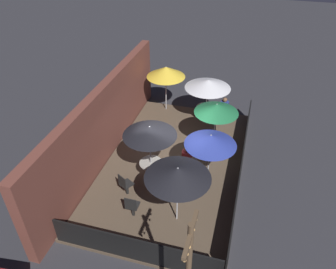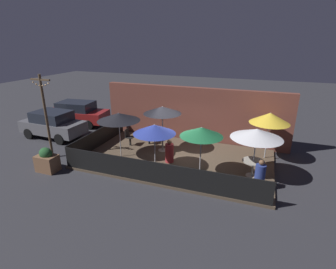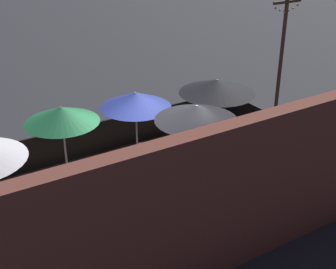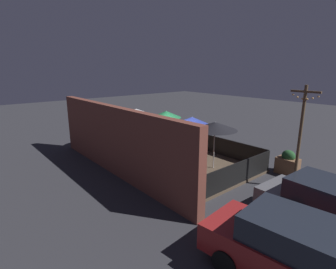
% 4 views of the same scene
% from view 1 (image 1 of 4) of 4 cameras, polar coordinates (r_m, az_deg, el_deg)
% --- Properties ---
extents(ground_plane, '(60.00, 60.00, 0.00)m').
position_cam_1_polar(ground_plane, '(13.35, 1.04, -5.56)').
color(ground_plane, '#2D2D33').
extents(patio_deck, '(9.06, 5.33, 0.12)m').
position_cam_1_polar(patio_deck, '(13.31, 1.05, -5.36)').
color(patio_deck, brown).
rests_on(patio_deck, ground_plane).
extents(building_wall, '(10.66, 0.36, 3.14)m').
position_cam_1_polar(building_wall, '(13.27, -11.07, 1.90)').
color(building_wall, brown).
rests_on(building_wall, ground_plane).
extents(fence_front, '(8.86, 0.05, 0.95)m').
position_cam_1_polar(fence_front, '(12.73, 12.61, -5.50)').
color(fence_front, black).
rests_on(fence_front, patio_deck).
extents(fence_side_left, '(0.05, 5.13, 0.95)m').
position_cam_1_polar(fence_side_left, '(10.04, -5.88, -19.29)').
color(fence_side_left, black).
rests_on(fence_side_left, patio_deck).
extents(patio_umbrella_0, '(1.92, 1.92, 2.37)m').
position_cam_1_polar(patio_umbrella_0, '(11.32, -3.21, 0.63)').
color(patio_umbrella_0, '#B2B2B7').
rests_on(patio_umbrella_0, patio_deck).
extents(patio_umbrella_1, '(2.10, 2.10, 2.13)m').
position_cam_1_polar(patio_umbrella_1, '(15.07, 6.97, 8.74)').
color(patio_umbrella_1, '#B2B2B7').
rests_on(patio_umbrella_1, patio_deck).
extents(patio_umbrella_2, '(2.06, 2.06, 2.24)m').
position_cam_1_polar(patio_umbrella_2, '(9.83, 1.71, -6.70)').
color(patio_umbrella_2, '#B2B2B7').
rests_on(patio_umbrella_2, patio_deck).
extents(patio_umbrella_3, '(1.86, 1.86, 2.30)m').
position_cam_1_polar(patio_umbrella_3, '(15.84, -0.36, 10.87)').
color(patio_umbrella_3, '#B2B2B7').
rests_on(patio_umbrella_3, patio_deck).
extents(patio_umbrella_4, '(1.85, 1.85, 2.10)m').
position_cam_1_polar(patio_umbrella_4, '(11.47, 7.45, -0.94)').
color(patio_umbrella_4, '#B2B2B7').
rests_on(patio_umbrella_4, patio_deck).
extents(patio_umbrella_5, '(1.78, 1.78, 2.18)m').
position_cam_1_polar(patio_umbrella_5, '(13.12, 8.46, 4.54)').
color(patio_umbrella_5, '#B2B2B7').
rests_on(patio_umbrella_5, patio_deck).
extents(dining_table_0, '(0.87, 0.87, 0.76)m').
position_cam_1_polar(dining_table_0, '(12.30, -2.96, -5.44)').
color(dining_table_0, '#9E998E').
rests_on(dining_table_0, patio_deck).
extents(dining_table_1, '(0.92, 0.92, 0.72)m').
position_cam_1_polar(dining_table_1, '(15.72, 6.62, 4.33)').
color(dining_table_1, '#9E998E').
rests_on(dining_table_1, patio_deck).
extents(patio_chair_0, '(0.40, 0.40, 0.94)m').
position_cam_1_polar(patio_chair_0, '(11.03, -6.28, -12.24)').
color(patio_chair_0, black).
rests_on(patio_chair_0, patio_deck).
extents(patio_chair_1, '(0.54, 0.54, 0.94)m').
position_cam_1_polar(patio_chair_1, '(11.78, -7.49, -8.55)').
color(patio_chair_1, black).
rests_on(patio_chair_1, patio_deck).
extents(patron_0, '(0.55, 0.55, 1.17)m').
position_cam_1_polar(patron_0, '(15.94, 9.72, 4.25)').
color(patron_0, navy).
rests_on(patron_0, patio_deck).
extents(patron_1, '(0.47, 0.47, 1.13)m').
position_cam_1_polar(patron_1, '(12.72, 3.27, -4.44)').
color(patron_1, maroon).
rests_on(patron_1, patio_deck).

